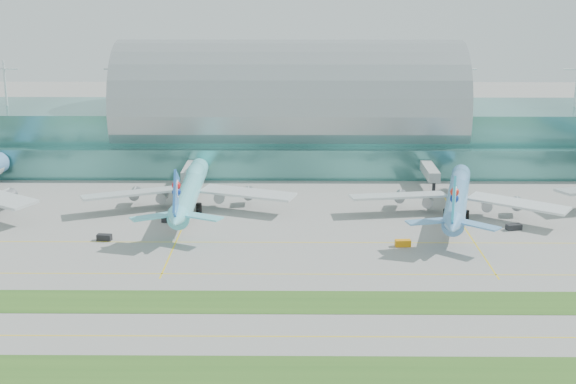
{
  "coord_description": "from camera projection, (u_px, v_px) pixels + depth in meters",
  "views": [
    {
      "loc": [
        1.79,
        -150.15,
        64.78
      ],
      "look_at": [
        0.0,
        55.0,
        9.0
      ],
      "focal_mm": 50.0,
      "sensor_mm": 36.0,
      "label": 1
    }
  ],
  "objects": [
    {
      "name": "ground",
      "position": [
        286.0,
        306.0,
        161.89
      ],
      "size": [
        700.0,
        700.0,
        0.0
      ],
      "primitive_type": "plane",
      "color": "gray",
      "rests_on": "ground"
    },
    {
      "name": "terminal",
      "position": [
        290.0,
        123.0,
        282.44
      ],
      "size": [
        340.0,
        69.1,
        36.0
      ],
      "color": "#3D7A75",
      "rests_on": "ground"
    },
    {
      "name": "grass_strip_near",
      "position": [
        284.0,
        372.0,
        134.86
      ],
      "size": [
        420.0,
        12.0,
        0.08
      ],
      "primitive_type": "cube",
      "color": "#2D591E",
      "rests_on": "ground"
    },
    {
      "name": "grass_strip_far",
      "position": [
        286.0,
        302.0,
        163.81
      ],
      "size": [
        420.0,
        12.0,
        0.08
      ],
      "primitive_type": "cube",
      "color": "#2D591E",
      "rests_on": "ground"
    },
    {
      "name": "taxiline_b",
      "position": [
        285.0,
        336.0,
        148.38
      ],
      "size": [
        420.0,
        0.35,
        0.01
      ],
      "primitive_type": "cube",
      "color": "yellow",
      "rests_on": "ground"
    },
    {
      "name": "taxiline_c",
      "position": [
        287.0,
        274.0,
        179.26
      ],
      "size": [
        420.0,
        0.35,
        0.01
      ],
      "primitive_type": "cube",
      "color": "yellow",
      "rests_on": "ground"
    },
    {
      "name": "taxiline_d",
      "position": [
        287.0,
        242.0,
        200.49
      ],
      "size": [
        420.0,
        0.35,
        0.01
      ],
      "primitive_type": "cube",
      "color": "yellow",
      "rests_on": "ground"
    },
    {
      "name": "airliner_b",
      "position": [
        190.0,
        189.0,
        227.88
      ],
      "size": [
        60.95,
        69.1,
        19.04
      ],
      "rotation": [
        0.0,
        0.0,
        0.02
      ],
      "color": "#68D9E5",
      "rests_on": "ground"
    },
    {
      "name": "airliner_c",
      "position": [
        458.0,
        195.0,
        221.64
      ],
      "size": [
        58.19,
        67.1,
        18.68
      ],
      "rotation": [
        0.0,
        0.0,
        -0.23
      ],
      "color": "#5D97CE",
      "rests_on": "ground"
    },
    {
      "name": "gse_c",
      "position": [
        104.0,
        237.0,
        201.76
      ],
      "size": [
        3.83,
        2.24,
        1.6
      ],
      "primitive_type": "cube",
      "rotation": [
        0.0,
        0.0,
        -0.14
      ],
      "color": "black",
      "rests_on": "ground"
    },
    {
      "name": "gse_d",
      "position": [
        167.0,
        220.0,
        216.48
      ],
      "size": [
        3.13,
        1.87,
        1.42
      ],
      "primitive_type": "cube",
      "rotation": [
        0.0,
        0.0,
        -0.15
      ],
      "color": "black",
      "rests_on": "ground"
    },
    {
      "name": "gse_e",
      "position": [
        403.0,
        243.0,
        197.36
      ],
      "size": [
        3.93,
        1.96,
        1.66
      ],
      "primitive_type": "cube",
      "rotation": [
        0.0,
        0.0,
        0.07
      ],
      "color": "orange",
      "rests_on": "ground"
    },
    {
      "name": "gse_f",
      "position": [
        514.0,
        227.0,
        210.21
      ],
      "size": [
        4.39,
        2.98,
        1.54
      ],
      "primitive_type": "cube",
      "rotation": [
        0.0,
        0.0,
        0.28
      ],
      "color": "black",
      "rests_on": "ground"
    }
  ]
}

